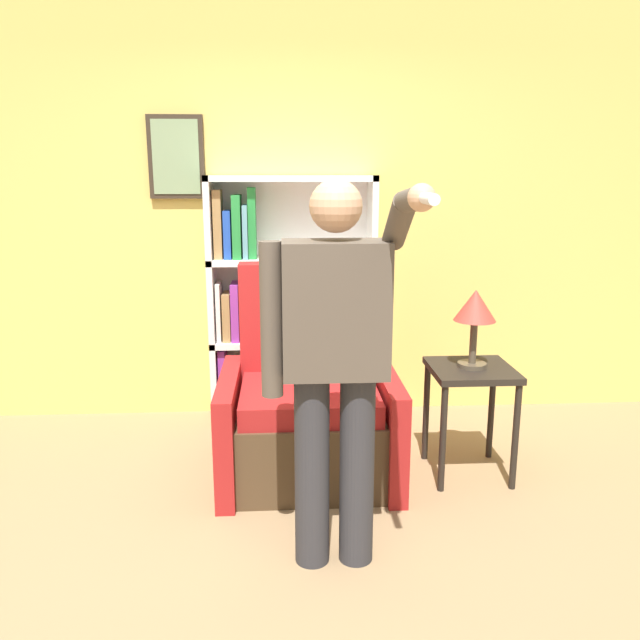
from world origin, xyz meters
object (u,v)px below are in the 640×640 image
bookcase (274,303)px  side_table (471,386)px  armchair (308,410)px  person_standing (335,355)px  table_lamp (475,310)px

bookcase → side_table: bearing=-40.1°
armchair → bookcase: bearing=103.2°
armchair → person_standing: person_standing is taller
armchair → side_table: (0.90, -0.10, 0.16)m
bookcase → table_lamp: 1.44m
armchair → side_table: size_ratio=1.85×
bookcase → person_standing: bearing=-81.1°
armchair → table_lamp: (0.90, -0.10, 0.59)m
armchair → table_lamp: armchair is taller
bookcase → table_lamp: bookcase is taller
person_standing → table_lamp: bearing=43.8°
armchair → person_standing: size_ratio=0.71×
armchair → person_standing: (0.07, -0.89, 0.58)m
side_table → armchair: bearing=173.8°
bookcase → armchair: bearing=-76.8°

